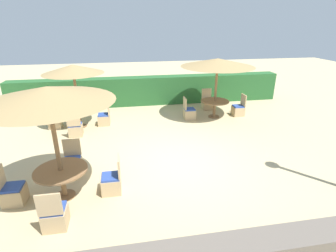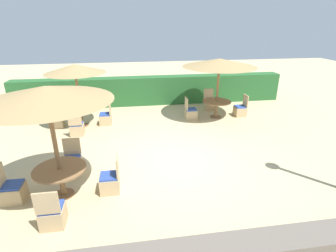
# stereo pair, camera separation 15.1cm
# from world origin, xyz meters

# --- Properties ---
(ground_plane) EXTENTS (40.00, 40.00, 0.00)m
(ground_plane) POSITION_xyz_m (0.00, 0.00, 0.00)
(ground_plane) COLOR #C6B284
(hedge_row) EXTENTS (13.00, 0.70, 1.35)m
(hedge_row) POSITION_xyz_m (0.00, 5.88, 0.67)
(hedge_row) COLOR #28602D
(hedge_row) RESTS_ON ground_plane
(parasol_front_left) EXTENTS (2.74, 2.74, 2.66)m
(parasol_front_left) POSITION_xyz_m (-2.80, -1.17, 2.49)
(parasol_front_left) COLOR olive
(parasol_front_left) RESTS_ON ground_plane
(round_table_front_left) EXTENTS (1.19, 1.19, 0.73)m
(round_table_front_left) POSITION_xyz_m (-2.80, -1.17, 0.60)
(round_table_front_left) COLOR olive
(round_table_front_left) RESTS_ON ground_plane
(patio_chair_front_left_east) EXTENTS (0.46, 0.46, 0.93)m
(patio_chair_front_left_east) POSITION_xyz_m (-1.69, -1.17, 0.26)
(patio_chair_front_left_east) COLOR tan
(patio_chair_front_left_east) RESTS_ON ground_plane
(patio_chair_front_left_west) EXTENTS (0.46, 0.46, 0.93)m
(patio_chair_front_left_west) POSITION_xyz_m (-3.88, -1.23, 0.26)
(patio_chair_front_left_west) COLOR tan
(patio_chair_front_left_west) RESTS_ON ground_plane
(patio_chair_front_left_north) EXTENTS (0.46, 0.46, 0.93)m
(patio_chair_front_left_north) POSITION_xyz_m (-2.75, -0.13, 0.26)
(patio_chair_front_left_north) COLOR tan
(patio_chair_front_left_north) RESTS_ON ground_plane
(patio_chair_front_left_south) EXTENTS (0.46, 0.46, 0.93)m
(patio_chair_front_left_south) POSITION_xyz_m (-2.78, -2.18, 0.26)
(patio_chair_front_left_south) COLOR tan
(patio_chair_front_left_south) RESTS_ON ground_plane
(parasol_back_left) EXTENTS (2.21, 2.21, 2.41)m
(parasol_back_left) POSITION_xyz_m (-3.02, 3.35, 2.23)
(parasol_back_left) COLOR olive
(parasol_back_left) RESTS_ON ground_plane
(round_table_back_left) EXTENTS (0.99, 0.99, 0.71)m
(round_table_back_left) POSITION_xyz_m (-3.02, 3.35, 0.54)
(round_table_back_left) COLOR olive
(round_table_back_left) RESTS_ON ground_plane
(patio_chair_back_left_east) EXTENTS (0.46, 0.46, 0.93)m
(patio_chair_back_left_east) POSITION_xyz_m (-2.09, 3.38, 0.26)
(patio_chair_back_left_east) COLOR tan
(patio_chair_back_left_east) RESTS_ON ground_plane
(patio_chair_back_left_west) EXTENTS (0.46, 0.46, 0.93)m
(patio_chair_back_left_west) POSITION_xyz_m (-3.95, 3.37, 0.26)
(patio_chair_back_left_west) COLOR tan
(patio_chair_back_left_west) RESTS_ON ground_plane
(patio_chair_back_left_south) EXTENTS (0.46, 0.46, 0.93)m
(patio_chair_back_left_south) POSITION_xyz_m (-3.05, 2.44, 0.26)
(patio_chair_back_left_south) COLOR tan
(patio_chair_back_left_south) RESTS_ON ground_plane
(parasol_back_right) EXTENTS (2.98, 2.98, 2.48)m
(parasol_back_right) POSITION_xyz_m (2.53, 3.49, 2.31)
(parasol_back_right) COLOR olive
(parasol_back_right) RESTS_ON ground_plane
(round_table_back_right) EXTENTS (1.19, 1.19, 0.72)m
(round_table_back_right) POSITION_xyz_m (2.53, 3.49, 0.59)
(round_table_back_right) COLOR olive
(round_table_back_right) RESTS_ON ground_plane
(patio_chair_back_right_north) EXTENTS (0.46, 0.46, 0.93)m
(patio_chair_back_right_north) POSITION_xyz_m (2.57, 4.59, 0.26)
(patio_chair_back_right_north) COLOR tan
(patio_chair_back_right_north) RESTS_ON ground_plane
(patio_chair_back_right_west) EXTENTS (0.46, 0.46, 0.93)m
(patio_chair_back_right_west) POSITION_xyz_m (1.40, 3.46, 0.26)
(patio_chair_back_right_west) COLOR tan
(patio_chair_back_right_west) RESTS_ON ground_plane
(patio_chair_back_right_east) EXTENTS (0.46, 0.46, 0.93)m
(patio_chair_back_right_east) POSITION_xyz_m (3.63, 3.49, 0.26)
(patio_chair_back_right_east) COLOR tan
(patio_chair_back_right_east) RESTS_ON ground_plane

